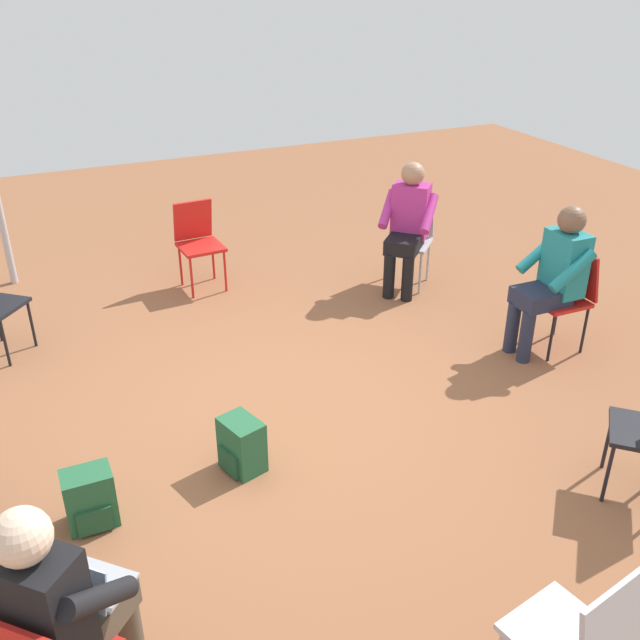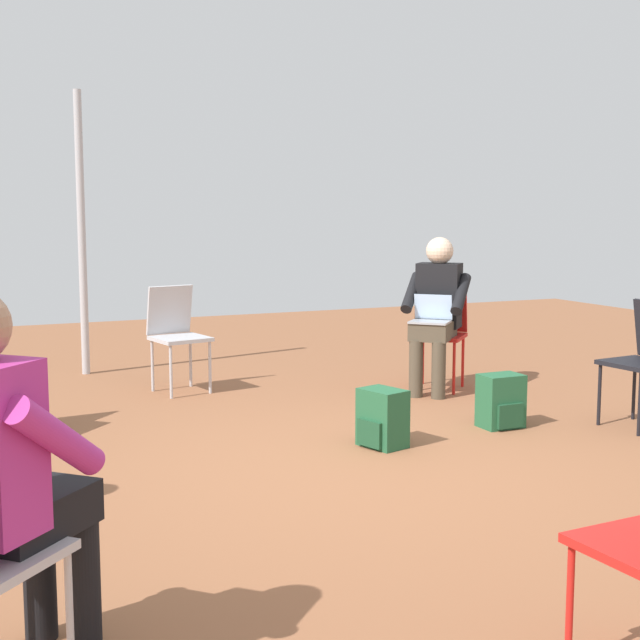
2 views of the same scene
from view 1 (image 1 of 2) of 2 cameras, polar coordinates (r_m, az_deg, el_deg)
The scene contains 10 objects.
ground_plane at distance 5.19m, azimuth -3.03°, elevation -7.61°, with size 14.75×14.75×0.00m, color brown.
chair_west at distance 6.16m, azimuth 19.11°, elevation 2.09°, with size 0.44×0.41×0.85m.
chair_southwest at distance 7.10m, azimuth 7.28°, elevation 6.75°, with size 0.58×0.58×0.85m.
chair_south at distance 7.05m, azimuth -9.74°, elevation 6.43°, with size 0.42×0.46×0.85m.
chair_north at distance 3.34m, azimuth 20.07°, elevation -22.80°, with size 0.47×0.50×0.85m.
person_with_laptop at distance 3.19m, azimuth -20.09°, elevation -20.48°, with size 0.64×0.64×1.24m.
person_in_teal at distance 5.98m, azimuth 18.20°, elevation 3.55°, with size 0.53×0.50×1.24m.
person_in_magenta at distance 6.88m, azimuth 7.04°, elevation 7.84°, with size 0.63×0.63×1.24m.
backpack_near_laptop_user at distance 4.44m, azimuth -17.90°, elevation -13.63°, with size 0.28×0.25×0.36m.
backpack_by_empty_chair at distance 4.65m, azimuth -6.25°, elevation -10.10°, with size 0.30×0.33×0.36m.
Camera 1 is at (1.52, 3.97, 2.98)m, focal length 40.00 mm.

